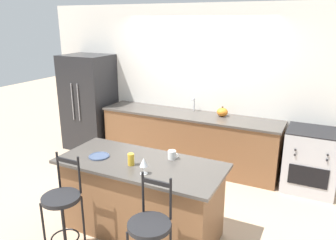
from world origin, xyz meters
TOP-DOWN VIEW (x-y plane):
  - ground_plane at (0.00, 0.00)m, footprint 18.00×18.00m
  - wall_back at (0.00, 0.72)m, footprint 6.00×0.07m
  - back_counter at (0.00, 0.39)m, footprint 3.08×0.70m
  - sink_faucet at (0.00, 0.59)m, footprint 0.02×0.13m
  - kitchen_island at (0.24, -1.62)m, footprint 1.91×0.85m
  - refrigerator at (-2.07, 0.33)m, footprint 0.88×0.76m
  - oven_range at (1.95, 0.37)m, footprint 0.73×0.67m
  - bar_stool_near at (-0.28, -2.33)m, footprint 0.39×0.39m
  - bar_stool_far at (0.76, -2.34)m, footprint 0.39×0.39m
  - dinner_plate at (-0.27, -1.70)m, footprint 0.24×0.24m
  - wine_glass at (0.42, -1.85)m, footprint 0.08×0.08m
  - coffee_mug at (0.52, -1.38)m, footprint 0.13×0.09m
  - tumbler_cup at (0.19, -1.73)m, footprint 0.07×0.07m
  - pumpkin_decoration at (0.54, 0.48)m, footprint 0.18×0.18m

SIDE VIEW (x-z plane):
  - ground_plane at x=0.00m, z-range 0.00..0.00m
  - kitchen_island at x=0.24m, z-range 0.00..0.91m
  - oven_range at x=1.95m, z-range 0.00..0.93m
  - back_counter at x=0.00m, z-range 0.00..0.93m
  - bar_stool_near at x=-0.28m, z-range 0.02..1.14m
  - bar_stool_far at x=0.76m, z-range 0.02..1.14m
  - refrigerator at x=-2.07m, z-range 0.00..1.81m
  - dinner_plate at x=-0.27m, z-range 0.90..0.92m
  - coffee_mug at x=0.52m, z-range 0.90..1.00m
  - tumbler_cup at x=0.19m, z-range 0.90..1.04m
  - pumpkin_decoration at x=0.54m, z-range 0.91..1.08m
  - wine_glass at x=0.42m, z-range 0.94..1.12m
  - sink_faucet at x=0.00m, z-range 0.95..1.17m
  - wall_back at x=0.00m, z-range 0.00..2.70m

